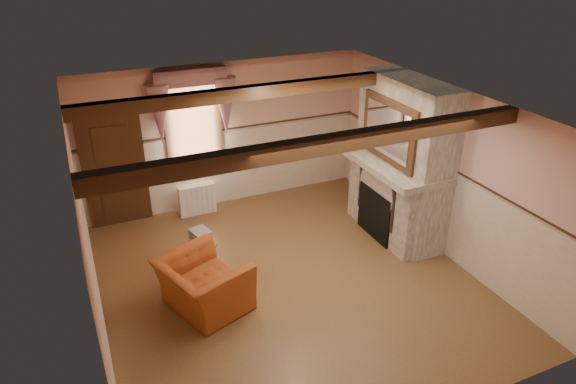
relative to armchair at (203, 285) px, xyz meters
name	(u,v)px	position (x,y,z in m)	size (l,w,h in m)	color
floor	(288,280)	(1.35, 0.10, -0.39)	(5.50, 6.00, 0.01)	brown
ceiling	(288,107)	(1.35, 0.10, 2.41)	(5.50, 6.00, 0.01)	silver
wall_back	(225,135)	(1.35, 3.10, 1.01)	(5.50, 0.02, 2.80)	#D5A194
wall_front	(413,332)	(1.35, -2.90, 1.01)	(5.50, 0.02, 2.80)	#D5A194
wall_left	(86,242)	(-1.40, 0.10, 1.01)	(0.02, 6.00, 2.80)	#D5A194
wall_right	(441,170)	(4.10, 0.10, 1.01)	(0.02, 6.00, 2.80)	#D5A194
wainscot	(288,239)	(1.35, 0.10, 0.36)	(5.50, 6.00, 1.50)	beige
chair_rail	(288,195)	(1.35, 0.10, 1.11)	(5.50, 6.00, 0.08)	black
firebox	(378,213)	(3.35, 0.70, 0.06)	(0.20, 0.95, 0.90)	black
armchair	(203,285)	(0.00, 0.00, 0.00)	(1.19, 1.04, 0.77)	#994219
side_table	(202,257)	(0.20, 0.85, -0.11)	(0.52, 0.52, 0.55)	brown
book_stack	(201,236)	(0.22, 0.88, 0.26)	(0.26, 0.32, 0.20)	#B7AD8C
radiator	(197,199)	(0.64, 2.80, -0.09)	(0.70, 0.18, 0.60)	silver
bowl	(389,155)	(3.60, 0.87, 1.07)	(0.32, 0.32, 0.08)	brown
mantel_clock	(370,139)	(3.60, 1.50, 1.13)	(0.14, 0.24, 0.20)	#30210D
oil_lamp	(382,145)	(3.60, 1.10, 1.17)	(0.11, 0.11, 0.28)	#BA8434
candle_red	(415,168)	(3.60, 0.12, 1.11)	(0.06, 0.06, 0.16)	#A22A13
jar_yellow	(402,161)	(3.60, 0.50, 1.09)	(0.06, 0.06, 0.12)	gold
fireplace	(403,160)	(3.78, 0.70, 1.01)	(0.85, 2.00, 2.80)	gray
mantel	(394,163)	(3.60, 0.70, 0.97)	(1.05, 2.05, 0.12)	gray
overmantel_mirror	(388,131)	(3.41, 0.70, 1.58)	(0.06, 1.44, 1.04)	silver
door	(115,171)	(-0.75, 3.04, 0.66)	(1.10, 0.10, 2.10)	black
window	(194,127)	(0.75, 3.07, 1.26)	(1.06, 0.08, 2.02)	white
window_drapes	(192,97)	(0.75, 2.98, 1.86)	(1.30, 0.14, 1.40)	gray
ceiling_beam_front	(330,144)	(1.35, -1.10, 2.31)	(5.50, 0.18, 0.20)	black
ceiling_beam_back	(256,92)	(1.35, 1.30, 2.31)	(5.50, 0.18, 0.20)	black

